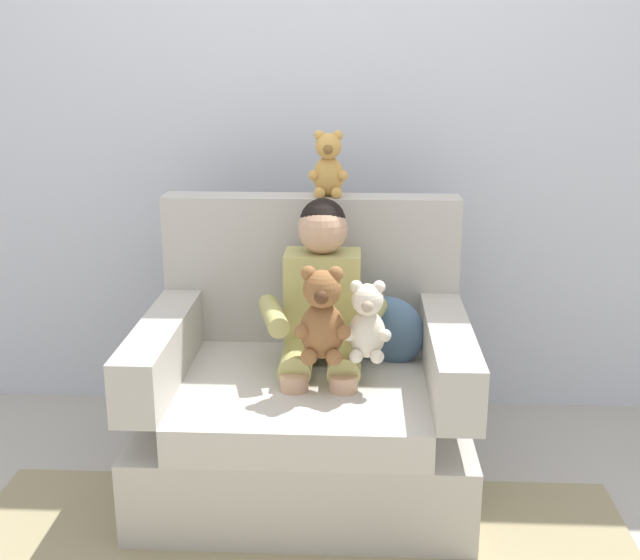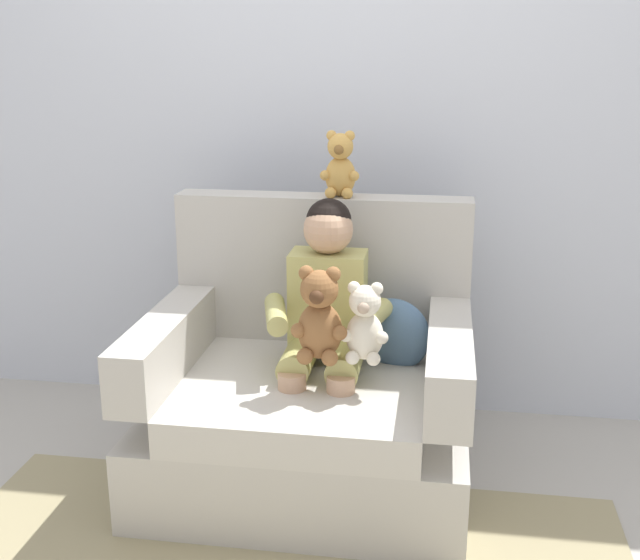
# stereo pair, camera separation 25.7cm
# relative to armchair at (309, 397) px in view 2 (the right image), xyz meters

# --- Properties ---
(ground_plane) EXTENTS (8.00, 8.00, 0.00)m
(ground_plane) POSITION_rel_armchair_xyz_m (0.00, -0.05, -0.30)
(ground_plane) COLOR #ADA89E
(back_wall) EXTENTS (6.00, 0.10, 2.60)m
(back_wall) POSITION_rel_armchair_xyz_m (0.00, 0.68, 1.00)
(back_wall) COLOR silver
(back_wall) RESTS_ON ground
(armchair) EXTENTS (1.09, 0.88, 0.96)m
(armchair) POSITION_rel_armchair_xyz_m (0.00, 0.00, 0.00)
(armchair) COLOR #BCB7AD
(armchair) RESTS_ON ground
(seated_child) EXTENTS (0.45, 0.39, 0.82)m
(seated_child) POSITION_rel_armchair_xyz_m (0.05, 0.02, 0.32)
(seated_child) COLOR tan
(seated_child) RESTS_ON armchair
(plush_brown) EXTENTS (0.18, 0.15, 0.31)m
(plush_brown) POSITION_rel_armchair_xyz_m (0.06, -0.18, 0.36)
(plush_brown) COLOR brown
(plush_brown) RESTS_ON armchair
(plush_cream) EXTENTS (0.15, 0.13, 0.26)m
(plush_cream) POSITION_rel_armchair_xyz_m (0.20, -0.16, 0.34)
(plush_cream) COLOR silver
(plush_cream) RESTS_ON armchair
(plush_honey_on_backrest) EXTENTS (0.14, 0.12, 0.24)m
(plush_honey_on_backrest) POSITION_rel_armchair_xyz_m (0.06, 0.31, 0.76)
(plush_honey_on_backrest) COLOR gold
(plush_honey_on_backrest) RESTS_ON armchair
(throw_pillow) EXTENTS (0.28, 0.18, 0.26)m
(throw_pillow) POSITION_rel_armchair_xyz_m (0.28, 0.11, 0.21)
(throw_pillow) COLOR slate
(throw_pillow) RESTS_ON armchair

